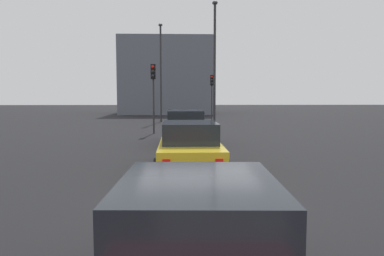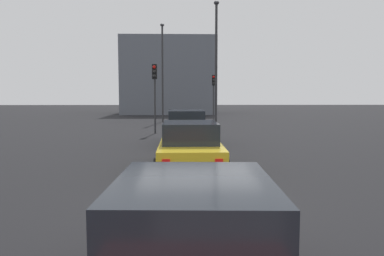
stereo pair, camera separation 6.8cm
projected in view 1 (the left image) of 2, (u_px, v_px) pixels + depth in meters
The scene contains 9 objects.
ground_plane at pixel (198, 205), 8.18m from camera, with size 160.00×160.00×0.20m, color black.
car_black_lead at pixel (185, 128), 17.49m from camera, with size 4.72×2.22×1.64m.
car_yellow_second at pixel (190, 147), 11.37m from camera, with size 4.63×2.10×1.54m.
car_red_third at pixel (198, 252), 3.78m from camera, with size 4.32×2.10×1.54m.
traffic_light_near_left at pixel (153, 84), 22.15m from camera, with size 0.32×0.30×4.23m.
traffic_light_near_right at pixel (212, 88), 31.32m from camera, with size 0.32×0.30×4.09m.
street_lamp_kerbside at pixel (215, 56), 23.95m from camera, with size 0.56×0.36×8.46m.
street_lamp_far at pixel (161, 66), 31.74m from camera, with size 0.56×0.36×8.52m.
building_facade_left at pixel (168, 77), 47.61m from camera, with size 10.18×11.56×9.42m, color slate.
Camera 1 is at (-7.98, 0.40, 2.36)m, focal length 34.10 mm.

